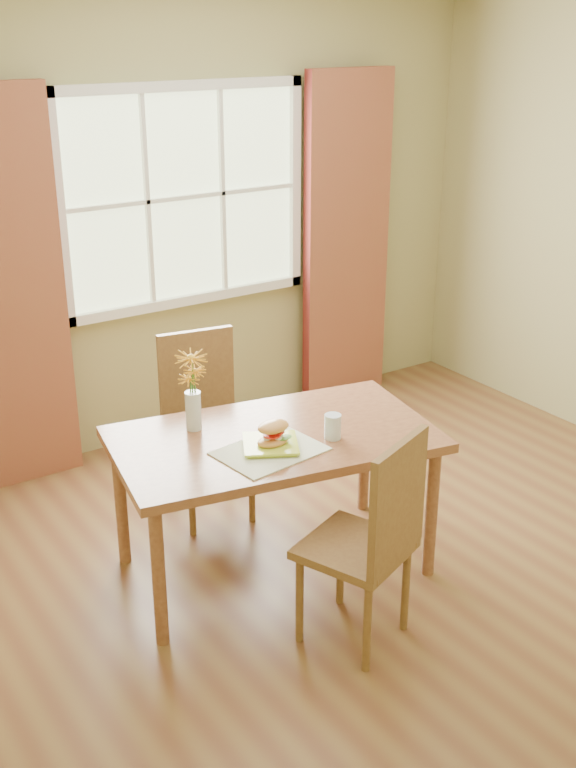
{
  "coord_description": "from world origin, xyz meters",
  "views": [
    {
      "loc": [
        -2.46,
        -2.92,
        2.5
      ],
      "look_at": [
        -0.4,
        0.16,
        0.97
      ],
      "focal_mm": 42.0,
      "sensor_mm": 36.0,
      "label": 1
    }
  ],
  "objects_px": {
    "chair_far": "(204,416)",
    "flower_vase": "(192,383)",
    "dining_table": "(274,449)",
    "water_glass": "(333,427)",
    "croissant_sandwich": "(273,434)",
    "chair_near": "(373,534)"
  },
  "relations": [
    {
      "from": "dining_table",
      "to": "croissant_sandwich",
      "type": "height_order",
      "value": "croissant_sandwich"
    },
    {
      "from": "dining_table",
      "to": "croissant_sandwich",
      "type": "relative_size",
      "value": 9.79
    },
    {
      "from": "chair_near",
      "to": "croissant_sandwich",
      "type": "distance_m",
      "value": 0.64
    },
    {
      "from": "chair_far",
      "to": "croissant_sandwich",
      "type": "bearing_deg",
      "value": -86.6
    },
    {
      "from": "dining_table",
      "to": "water_glass",
      "type": "height_order",
      "value": "water_glass"
    },
    {
      "from": "chair_far",
      "to": "water_glass",
      "type": "xyz_separation_m",
      "value": [
        0.19,
        -0.88,
        0.23
      ]
    },
    {
      "from": "croissant_sandwich",
      "to": "water_glass",
      "type": "bearing_deg",
      "value": -13.43
    },
    {
      "from": "chair_far",
      "to": "water_glass",
      "type": "distance_m",
      "value": 0.93
    },
    {
      "from": "water_glass",
      "to": "chair_far",
      "type": "bearing_deg",
      "value": 102.15
    },
    {
      "from": "croissant_sandwich",
      "to": "flower_vase",
      "type": "distance_m",
      "value": 0.45
    },
    {
      "from": "dining_table",
      "to": "chair_near",
      "type": "xyz_separation_m",
      "value": [
        0.03,
        -0.7,
        -0.1
      ]
    },
    {
      "from": "chair_near",
      "to": "chair_far",
      "type": "xyz_separation_m",
      "value": [
        -0.02,
        1.4,
        0.0
      ]
    },
    {
      "from": "chair_far",
      "to": "flower_vase",
      "type": "distance_m",
      "value": 0.67
    },
    {
      "from": "water_glass",
      "to": "dining_table",
      "type": "bearing_deg",
      "value": 139.11
    },
    {
      "from": "croissant_sandwich",
      "to": "water_glass",
      "type": "xyz_separation_m",
      "value": [
        0.28,
        -0.06,
        -0.02
      ]
    },
    {
      "from": "dining_table",
      "to": "water_glass",
      "type": "bearing_deg",
      "value": -30.3
    },
    {
      "from": "chair_near",
      "to": "chair_far",
      "type": "relative_size",
      "value": 1.0
    },
    {
      "from": "dining_table",
      "to": "water_glass",
      "type": "distance_m",
      "value": 0.3
    },
    {
      "from": "flower_vase",
      "to": "chair_near",
      "type": "bearing_deg",
      "value": -72.35
    },
    {
      "from": "chair_near",
      "to": "chair_far",
      "type": "height_order",
      "value": "chair_far"
    },
    {
      "from": "chair_near",
      "to": "flower_vase",
      "type": "height_order",
      "value": "flower_vase"
    },
    {
      "from": "chair_far",
      "to": "flower_vase",
      "type": "bearing_deg",
      "value": -113.24
    }
  ]
}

